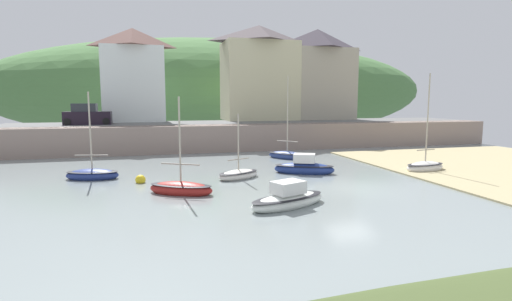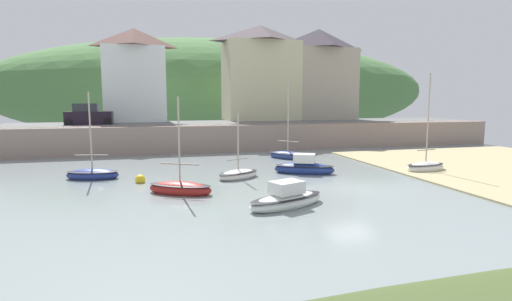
% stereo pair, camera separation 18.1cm
% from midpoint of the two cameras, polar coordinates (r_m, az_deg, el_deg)
% --- Properties ---
extents(quay_seawall, '(48.00, 9.40, 2.40)m').
position_cam_midpoint_polar(quay_seawall, '(38.13, 0.73, 2.25)').
color(quay_seawall, gray).
rests_on(quay_seawall, ground).
extents(hillside_backdrop, '(80.00, 44.00, 18.00)m').
position_cam_midpoint_polar(hillside_backdrop, '(75.27, -5.71, 8.48)').
color(hillside_backdrop, '#4B7840').
rests_on(hillside_backdrop, ground).
extents(waterfront_building_left, '(6.46, 4.87, 9.62)m').
position_cam_midpoint_polar(waterfront_building_left, '(44.38, -17.15, 10.32)').
color(waterfront_building_left, white).
rests_on(waterfront_building_left, ground).
extents(waterfront_building_centre, '(8.30, 6.05, 10.52)m').
position_cam_midpoint_polar(waterfront_building_centre, '(45.99, 0.33, 11.06)').
color(waterfront_building_centre, beige).
rests_on(waterfront_building_centre, ground).
extents(waterfront_building_right, '(8.00, 5.92, 10.40)m').
position_cam_midpoint_polar(waterfront_building_right, '(48.31, 8.59, 10.75)').
color(waterfront_building_right, '#A7A08B').
rests_on(waterfront_building_right, ground).
extents(sailboat_tall_mast, '(3.27, 1.93, 5.34)m').
position_cam_midpoint_polar(sailboat_tall_mast, '(25.81, -22.49, -3.17)').
color(sailboat_tall_mast, navy).
rests_on(sailboat_tall_mast, ground).
extents(sailboat_blue_trim, '(3.06, 3.35, 6.69)m').
position_cam_midpoint_polar(sailboat_blue_trim, '(32.07, 4.31, -0.65)').
color(sailboat_blue_trim, navy).
rests_on(sailboat_blue_trim, ground).
extents(fishing_boat_green, '(4.22, 2.81, 1.31)m').
position_cam_midpoint_polar(fishing_boat_green, '(17.87, 4.31, -6.96)').
color(fishing_boat_green, white).
rests_on(fishing_boat_green, ground).
extents(sailboat_white_hull, '(3.52, 2.69, 5.04)m').
position_cam_midpoint_polar(sailboat_white_hull, '(20.53, -10.91, -5.32)').
color(sailboat_white_hull, maroon).
rests_on(sailboat_white_hull, ground).
extents(sailboat_far_left, '(3.14, 1.74, 6.58)m').
position_cam_midpoint_polar(sailboat_far_left, '(28.62, 22.80, -2.13)').
color(sailboat_far_left, white).
rests_on(sailboat_far_left, ground).
extents(sailboat_nearest_shore, '(3.13, 2.52, 4.03)m').
position_cam_midpoint_polar(sailboat_nearest_shore, '(24.11, -2.73, -3.43)').
color(sailboat_nearest_shore, silver).
rests_on(sailboat_nearest_shore, ground).
extents(motorboat_with_cabin, '(4.07, 2.91, 1.46)m').
position_cam_midpoint_polar(motorboat_with_cabin, '(25.87, 6.68, -2.44)').
color(motorboat_with_cabin, navy).
rests_on(motorboat_with_cabin, ground).
extents(parked_car_near_slipway, '(4.12, 1.82, 1.95)m').
position_cam_midpoint_polar(parked_car_near_slipway, '(40.21, -23.05, 4.57)').
color(parked_car_near_slipway, black).
rests_on(parked_car_near_slipway, ground).
extents(mooring_buoy, '(0.58, 0.58, 0.58)m').
position_cam_midpoint_polar(mooring_buoy, '(23.74, -16.37, -4.03)').
color(mooring_buoy, yellow).
rests_on(mooring_buoy, ground).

